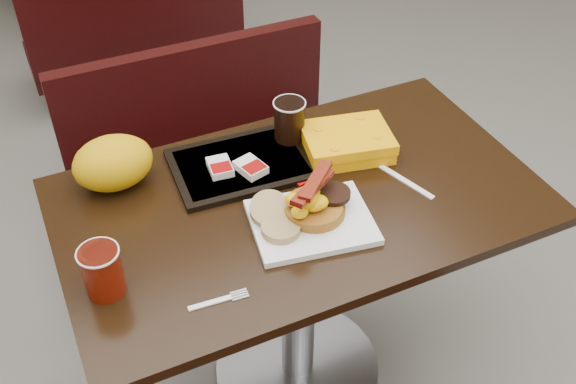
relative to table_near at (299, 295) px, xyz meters
name	(u,v)px	position (x,y,z in m)	size (l,w,h in m)	color
floor	(297,371)	(0.00, 0.00, -0.38)	(6.00, 7.00, 0.01)	gray
table_near	(299,295)	(0.00, 0.00, 0.00)	(1.20, 0.70, 0.75)	black
bench_near_n	(215,161)	(0.00, 0.70, -0.02)	(1.00, 0.46, 0.72)	black
bench_far_s	(130,21)	(0.00, 1.90, -0.02)	(1.00, 0.46, 0.72)	black
platter	(312,222)	(-0.02, -0.10, 0.38)	(0.28, 0.22, 0.02)	white
pancake_stack	(315,208)	(0.00, -0.08, 0.41)	(0.15, 0.15, 0.03)	#A8581C
sausage_patty	(333,194)	(0.05, -0.08, 0.43)	(0.08, 0.08, 0.01)	black
scrambled_eggs	(306,201)	(-0.03, -0.09, 0.45)	(0.10, 0.09, 0.05)	#ECAC04
bacon_strips	(313,186)	(-0.01, -0.09, 0.48)	(0.17, 0.08, 0.01)	#450504
muffin_bottom	(281,228)	(-0.10, -0.11, 0.40)	(0.09, 0.09, 0.02)	tan
muffin_top	(270,209)	(-0.10, -0.05, 0.41)	(0.10, 0.10, 0.02)	tan
coffee_cup_near	(102,271)	(-0.51, -0.10, 0.43)	(0.08, 0.08, 0.12)	#901205
fork	(210,303)	(-0.32, -0.23, 0.38)	(0.13, 0.02, 0.00)	white
knife	(405,181)	(0.27, -0.06, 0.38)	(0.18, 0.01, 0.00)	white
condiment_ketchup	(302,181)	(0.03, 0.05, 0.38)	(0.04, 0.03, 0.01)	#8C0504
tray	(241,165)	(-0.09, 0.17, 0.38)	(0.36, 0.25, 0.02)	black
hashbrown_sleeve_left	(220,167)	(-0.15, 0.16, 0.40)	(0.06, 0.08, 0.02)	silver
hashbrown_sleeve_right	(251,167)	(-0.08, 0.13, 0.40)	(0.06, 0.08, 0.02)	silver
coffee_cup_far	(289,120)	(0.07, 0.22, 0.45)	(0.08, 0.08, 0.11)	black
clamshell	(347,142)	(0.19, 0.12, 0.41)	(0.23, 0.17, 0.06)	#F19C04
paper_bag	(113,163)	(-0.40, 0.24, 0.45)	(0.20, 0.15, 0.14)	#DC9707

